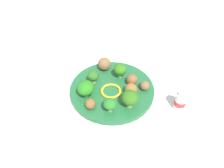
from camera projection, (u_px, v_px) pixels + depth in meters
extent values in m
plane|color=silver|center=(112.00, 92.00, 0.79)|extent=(4.00, 4.00, 0.00)
cylinder|color=#236638|center=(112.00, 90.00, 0.78)|extent=(0.28, 0.28, 0.02)
cylinder|color=#8FD169|center=(86.00, 94.00, 0.75)|extent=(0.02, 0.02, 0.01)
ellipsoid|color=#267D1E|center=(86.00, 88.00, 0.73)|extent=(0.06, 0.06, 0.04)
cylinder|color=#A3B86A|center=(94.00, 81.00, 0.79)|extent=(0.01, 0.01, 0.02)
ellipsoid|color=#2E6722|center=(93.00, 76.00, 0.78)|extent=(0.04, 0.04, 0.03)
cylinder|color=#99CE69|center=(129.00, 104.00, 0.72)|extent=(0.02, 0.02, 0.02)
ellipsoid|color=#30681A|center=(130.00, 98.00, 0.70)|extent=(0.05, 0.05, 0.04)
cylinder|color=#A0CC72|center=(120.00, 75.00, 0.81)|extent=(0.01, 0.01, 0.02)
ellipsoid|color=#30751A|center=(120.00, 70.00, 0.80)|extent=(0.04, 0.04, 0.04)
cylinder|color=#97BF83|center=(110.00, 109.00, 0.71)|extent=(0.01, 0.01, 0.01)
ellipsoid|color=#277627|center=(110.00, 104.00, 0.69)|extent=(0.04, 0.04, 0.03)
sphere|color=brown|center=(104.00, 64.00, 0.84)|extent=(0.05, 0.05, 0.05)
sphere|color=brown|center=(145.00, 86.00, 0.77)|extent=(0.03, 0.03, 0.03)
sphere|color=brown|center=(132.00, 80.00, 0.78)|extent=(0.04, 0.04, 0.04)
sphere|color=olive|center=(131.00, 89.00, 0.75)|extent=(0.04, 0.04, 0.04)
sphere|color=brown|center=(90.00, 104.00, 0.71)|extent=(0.03, 0.03, 0.03)
torus|color=yellow|center=(111.00, 91.00, 0.77)|extent=(0.09, 0.09, 0.01)
cube|color=white|center=(61.00, 62.00, 0.90)|extent=(0.18, 0.13, 0.01)
cube|color=silver|center=(61.00, 57.00, 0.92)|extent=(0.09, 0.01, 0.01)
cube|color=silver|center=(72.00, 63.00, 0.89)|extent=(0.03, 0.02, 0.01)
cube|color=white|center=(52.00, 61.00, 0.90)|extent=(0.09, 0.02, 0.01)
cube|color=silver|center=(66.00, 68.00, 0.87)|extent=(0.06, 0.02, 0.01)
cylinder|color=white|center=(180.00, 101.00, 0.72)|extent=(0.04, 0.04, 0.06)
cylinder|color=red|center=(180.00, 102.00, 0.72)|extent=(0.04, 0.04, 0.02)
cylinder|color=silver|center=(182.00, 94.00, 0.70)|extent=(0.03, 0.03, 0.01)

